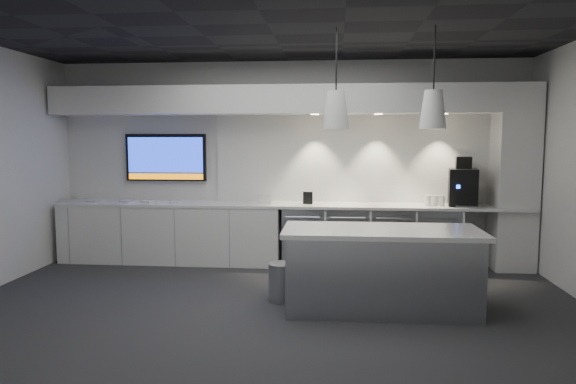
# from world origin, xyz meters

# --- Properties ---
(floor) EXTENTS (7.00, 7.00, 0.00)m
(floor) POSITION_xyz_m (0.00, 0.00, 0.00)
(floor) COLOR #29292B
(floor) RESTS_ON ground
(ceiling) EXTENTS (7.00, 7.00, 0.00)m
(ceiling) POSITION_xyz_m (0.00, 0.00, 3.00)
(ceiling) COLOR black
(ceiling) RESTS_ON wall_back
(wall_back) EXTENTS (7.00, 0.00, 7.00)m
(wall_back) POSITION_xyz_m (0.00, 2.50, 1.50)
(wall_back) COLOR silver
(wall_back) RESTS_ON floor
(wall_front) EXTENTS (7.00, 0.00, 7.00)m
(wall_front) POSITION_xyz_m (0.00, -2.50, 1.50)
(wall_front) COLOR silver
(wall_front) RESTS_ON floor
(back_counter) EXTENTS (6.80, 0.65, 0.04)m
(back_counter) POSITION_xyz_m (0.00, 2.17, 0.88)
(back_counter) COLOR white
(back_counter) RESTS_ON left_base_cabinets
(left_base_cabinets) EXTENTS (3.30, 0.63, 0.86)m
(left_base_cabinets) POSITION_xyz_m (-1.75, 2.17, 0.43)
(left_base_cabinets) COLOR white
(left_base_cabinets) RESTS_ON floor
(fridge_unit_a) EXTENTS (0.60, 0.61, 0.85)m
(fridge_unit_a) POSITION_xyz_m (0.25, 2.17, 0.42)
(fridge_unit_a) COLOR #96999E
(fridge_unit_a) RESTS_ON floor
(fridge_unit_b) EXTENTS (0.60, 0.61, 0.85)m
(fridge_unit_b) POSITION_xyz_m (0.88, 2.17, 0.42)
(fridge_unit_b) COLOR #96999E
(fridge_unit_b) RESTS_ON floor
(fridge_unit_c) EXTENTS (0.60, 0.61, 0.85)m
(fridge_unit_c) POSITION_xyz_m (1.51, 2.17, 0.42)
(fridge_unit_c) COLOR #96999E
(fridge_unit_c) RESTS_ON floor
(fridge_unit_d) EXTENTS (0.60, 0.61, 0.85)m
(fridge_unit_d) POSITION_xyz_m (2.14, 2.17, 0.42)
(fridge_unit_d) COLOR #96999E
(fridge_unit_d) RESTS_ON floor
(backsplash) EXTENTS (4.60, 0.03, 1.30)m
(backsplash) POSITION_xyz_m (1.20, 2.48, 1.55)
(backsplash) COLOR white
(backsplash) RESTS_ON wall_back
(soffit) EXTENTS (6.90, 0.60, 0.40)m
(soffit) POSITION_xyz_m (0.00, 2.20, 2.40)
(soffit) COLOR white
(soffit) RESTS_ON wall_back
(column) EXTENTS (0.55, 0.55, 2.60)m
(column) POSITION_xyz_m (3.20, 2.20, 1.30)
(column) COLOR white
(column) RESTS_ON floor
(wall_tv) EXTENTS (1.25, 0.07, 0.72)m
(wall_tv) POSITION_xyz_m (-1.90, 2.45, 1.56)
(wall_tv) COLOR black
(wall_tv) RESTS_ON wall_back
(island) EXTENTS (2.11, 0.91, 0.89)m
(island) POSITION_xyz_m (1.20, 0.23, 0.45)
(island) COLOR #96999E
(island) RESTS_ON floor
(bin) EXTENTS (0.36, 0.36, 0.43)m
(bin) POSITION_xyz_m (0.10, 0.46, 0.22)
(bin) COLOR #96999E
(bin) RESTS_ON floor
(coffee_machine) EXTENTS (0.44, 0.60, 0.70)m
(coffee_machine) POSITION_xyz_m (2.51, 2.20, 1.19)
(coffee_machine) COLOR black
(coffee_machine) RESTS_ON back_counter
(sign_black) EXTENTS (0.14, 0.03, 0.18)m
(sign_black) POSITION_xyz_m (0.30, 2.16, 0.99)
(sign_black) COLOR black
(sign_black) RESTS_ON back_counter
(sign_white) EXTENTS (0.18, 0.04, 0.14)m
(sign_white) POSITION_xyz_m (-0.32, 2.07, 0.97)
(sign_white) COLOR white
(sign_white) RESTS_ON back_counter
(cup_cluster) EXTENTS (0.27, 0.17, 0.15)m
(cup_cluster) POSITION_xyz_m (2.11, 2.16, 0.97)
(cup_cluster) COLOR white
(cup_cluster) RESTS_ON back_counter
(tray_a) EXTENTS (0.16, 0.16, 0.02)m
(tray_a) POSITION_xyz_m (-2.96, 2.16, 0.91)
(tray_a) COLOR #B8B8B8
(tray_a) RESTS_ON back_counter
(tray_b) EXTENTS (0.19, 0.19, 0.02)m
(tray_b) POSITION_xyz_m (-2.43, 2.16, 0.91)
(tray_b) COLOR #B8B8B8
(tray_b) RESTS_ON back_counter
(tray_c) EXTENTS (0.19, 0.19, 0.02)m
(tray_c) POSITION_xyz_m (-2.10, 2.15, 0.91)
(tray_c) COLOR #B8B8B8
(tray_c) RESTS_ON back_counter
(tray_d) EXTENTS (0.18, 0.18, 0.02)m
(tray_d) POSITION_xyz_m (-1.66, 2.11, 0.91)
(tray_d) COLOR #B8B8B8
(tray_d) RESTS_ON back_counter
(pendant_left) EXTENTS (0.28, 0.28, 1.10)m
(pendant_left) POSITION_xyz_m (0.70, 0.23, 2.15)
(pendant_left) COLOR white
(pendant_left) RESTS_ON ceiling
(pendant_right) EXTENTS (0.28, 0.28, 1.10)m
(pendant_right) POSITION_xyz_m (1.70, 0.23, 2.15)
(pendant_right) COLOR white
(pendant_right) RESTS_ON ceiling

